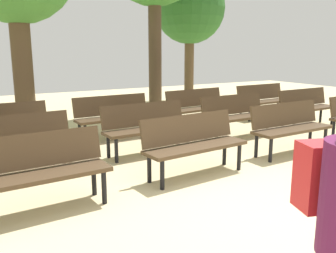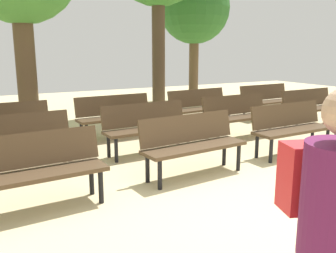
% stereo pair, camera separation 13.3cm
% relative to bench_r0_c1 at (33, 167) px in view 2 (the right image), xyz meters
% --- Properties ---
extents(ground_plane, '(25.86, 25.86, 0.00)m').
position_rel_bench_r0_c1_xyz_m(ground_plane, '(2.28, -1.43, -0.50)').
color(ground_plane, beige).
extents(bench_r0_c1, '(1.62, 0.56, 0.87)m').
position_rel_bench_r0_c1_xyz_m(bench_r0_c1, '(0.00, 0.00, 0.00)').
color(bench_r0_c1, '#4C3823').
rests_on(bench_r0_c1, ground_plane).
extents(bench_r0_c2, '(1.63, 0.61, 0.87)m').
position_rel_bench_r0_c1_xyz_m(bench_r0_c2, '(2.20, 0.14, 0.00)').
color(bench_r0_c2, '#4C3823').
rests_on(bench_r0_c2, ground_plane).
extents(bench_r0_c3, '(1.61, 0.53, 0.87)m').
position_rel_bench_r0_c1_xyz_m(bench_r0_c3, '(4.31, 0.26, 0.00)').
color(bench_r0_c3, '#4C3823').
rests_on(bench_r0_c3, ground_plane).
extents(bench_r1_c1, '(1.62, 0.56, 0.87)m').
position_rel_bench_r0_c1_xyz_m(bench_r1_c1, '(-0.02, 1.38, 0.00)').
color(bench_r1_c1, '#4C3823').
rests_on(bench_r1_c1, ground_plane).
extents(bench_r1_c2, '(1.62, 0.56, 0.87)m').
position_rel_bench_r0_c1_xyz_m(bench_r1_c2, '(2.13, 1.49, 0.00)').
color(bench_r1_c2, '#4C3823').
rests_on(bench_r1_c2, ground_plane).
extents(bench_r1_c3, '(1.62, 0.55, 0.87)m').
position_rel_bench_r0_c1_xyz_m(bench_r1_c3, '(4.24, 1.62, 0.00)').
color(bench_r1_c3, '#4C3823').
rests_on(bench_r1_c3, ground_plane).
extents(bench_r1_c4, '(1.62, 0.54, 0.87)m').
position_rel_bench_r0_c1_xyz_m(bench_r1_c4, '(6.46, 1.68, 0.00)').
color(bench_r1_c4, '#4C3823').
rests_on(bench_r1_c4, ground_plane).
extents(bench_r2_c1, '(1.62, 0.54, 0.87)m').
position_rel_bench_r0_c1_xyz_m(bench_r2_c1, '(-0.09, 2.69, 0.00)').
color(bench_r2_c1, '#4C3823').
rests_on(bench_r2_c1, ground_plane).
extents(bench_r2_c2, '(1.62, 0.55, 0.87)m').
position_rel_bench_r0_c1_xyz_m(bench_r2_c2, '(2.03, 2.80, 0.00)').
color(bench_r2_c2, '#4C3823').
rests_on(bench_r2_c2, ground_plane).
extents(bench_r2_c3, '(1.63, 0.61, 0.87)m').
position_rel_bench_r0_c1_xyz_m(bench_r2_c3, '(4.17, 2.91, 0.00)').
color(bench_r2_c3, '#4C3823').
rests_on(bench_r2_c3, ground_plane).
extents(bench_r2_c4, '(1.62, 0.55, 0.87)m').
position_rel_bench_r0_c1_xyz_m(bench_r2_c4, '(6.36, 3.02, 0.00)').
color(bench_r2_c4, '#4C3823').
rests_on(bench_r2_c4, ground_plane).
extents(tree_0, '(2.39, 2.39, 4.36)m').
position_rel_bench_r0_c1_xyz_m(tree_0, '(6.42, 6.73, 2.62)').
color(tree_0, brown).
rests_on(tree_0, ground_plane).
extents(visitor_with_backpack, '(0.47, 0.59, 1.65)m').
position_rel_bench_r0_c1_xyz_m(visitor_with_backpack, '(0.89, -3.15, 0.43)').
color(visitor_with_backpack, navy).
rests_on(visitor_with_backpack, ground_plane).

